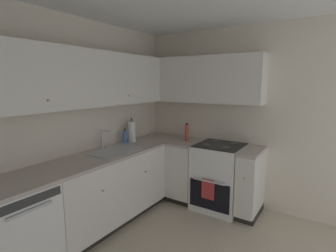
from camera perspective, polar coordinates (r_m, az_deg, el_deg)
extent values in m
cube|color=beige|center=(3.11, -23.46, -0.20)|extent=(3.75, 0.05, 2.46)
cube|color=beige|center=(3.69, 17.83, 1.53)|extent=(0.05, 3.29, 2.46)
cube|color=white|center=(2.78, -31.00, -19.64)|extent=(0.60, 0.60, 0.85)
cube|color=#333333|center=(2.37, -28.46, -14.50)|extent=(0.55, 0.01, 0.07)
cube|color=silver|center=(2.38, -28.15, -16.15)|extent=(0.36, 0.02, 0.02)
cube|color=silver|center=(3.32, -13.18, -12.80)|extent=(1.61, 0.60, 0.76)
cube|color=black|center=(3.52, -13.26, -19.07)|extent=(1.61, 0.54, 0.09)
sphere|color=tan|center=(2.83, -14.13, -13.76)|extent=(0.02, 0.02, 0.02)
sphere|color=tan|center=(3.31, -4.96, -9.99)|extent=(0.02, 0.02, 0.02)
cube|color=#B7A89E|center=(3.19, -13.48, -6.22)|extent=(2.82, 0.60, 0.03)
cube|color=silver|center=(3.86, 4.12, -9.32)|extent=(0.60, 0.37, 0.76)
cube|color=black|center=(4.04, 4.26, -14.89)|extent=(0.54, 0.37, 0.09)
cube|color=silver|center=(3.53, 17.86, -11.61)|extent=(0.60, 0.23, 0.76)
cube|color=black|center=(3.73, 17.64, -17.54)|extent=(0.54, 0.23, 0.09)
sphere|color=tan|center=(3.20, 16.46, -11.07)|extent=(0.02, 0.02, 0.02)
cube|color=#B7A89E|center=(3.75, 4.19, -3.60)|extent=(0.60, 0.37, 0.03)
cube|color=#B7A89E|center=(3.41, 18.19, -5.40)|extent=(0.60, 0.23, 0.03)
cube|color=white|center=(3.69, 11.26, -10.88)|extent=(0.64, 0.62, 0.88)
cube|color=black|center=(3.47, 9.08, -15.00)|extent=(0.02, 0.55, 0.37)
cube|color=silver|center=(3.37, 9.01, -11.96)|extent=(0.02, 0.43, 0.02)
cube|color=black|center=(3.56, 11.49, -4.12)|extent=(0.59, 0.60, 0.01)
cube|color=white|center=(3.82, 13.23, -2.18)|extent=(0.03, 0.60, 0.15)
cylinder|color=#4C4C4C|center=(3.38, 12.76, -4.71)|extent=(0.11, 0.11, 0.01)
cylinder|color=#4C4C4C|center=(3.48, 8.54, -4.17)|extent=(0.11, 0.11, 0.01)
cylinder|color=#4C4C4C|center=(3.64, 14.32, -3.76)|extent=(0.11, 0.11, 0.01)
cylinder|color=#4C4C4C|center=(3.73, 10.36, -3.29)|extent=(0.11, 0.11, 0.01)
cube|color=#B23333|center=(3.41, 8.83, -13.67)|extent=(0.02, 0.17, 0.26)
cube|color=silver|center=(3.08, -18.15, 9.90)|extent=(2.50, 0.32, 0.64)
sphere|color=tan|center=(2.62, -24.97, 5.18)|extent=(0.02, 0.02, 0.02)
sphere|color=tan|center=(3.34, -8.69, 6.69)|extent=(0.02, 0.02, 0.02)
cube|color=silver|center=(3.73, 6.94, 10.14)|extent=(0.32, 1.79, 0.64)
cube|color=#B7B7BC|center=(3.25, -11.46, -5.45)|extent=(0.62, 0.40, 0.01)
cube|color=gray|center=(3.26, -11.43, -6.29)|extent=(0.57, 0.36, 0.09)
cube|color=#99999E|center=(3.26, -11.44, -6.06)|extent=(0.02, 0.35, 0.06)
cylinder|color=silver|center=(3.38, -14.31, -2.84)|extent=(0.02, 0.02, 0.25)
cylinder|color=silver|center=(3.31, -13.51, -1.04)|extent=(0.02, 0.15, 0.02)
cylinder|color=silver|center=(3.44, -13.63, -4.26)|extent=(0.02, 0.02, 0.06)
cylinder|color=#3F72BF|center=(3.65, -9.53, -2.40)|extent=(0.06, 0.06, 0.18)
cylinder|color=#262626|center=(3.63, -9.58, -0.80)|extent=(0.03, 0.03, 0.03)
cylinder|color=white|center=(3.72, -8.01, -1.22)|extent=(0.11, 0.11, 0.29)
cylinder|color=#3F3F3F|center=(3.71, -8.02, -0.91)|extent=(0.02, 0.02, 0.35)
cylinder|color=#BF4C3F|center=(3.73, 4.22, -1.54)|extent=(0.06, 0.06, 0.24)
cylinder|color=black|center=(3.70, 4.24, 0.47)|extent=(0.03, 0.03, 0.02)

